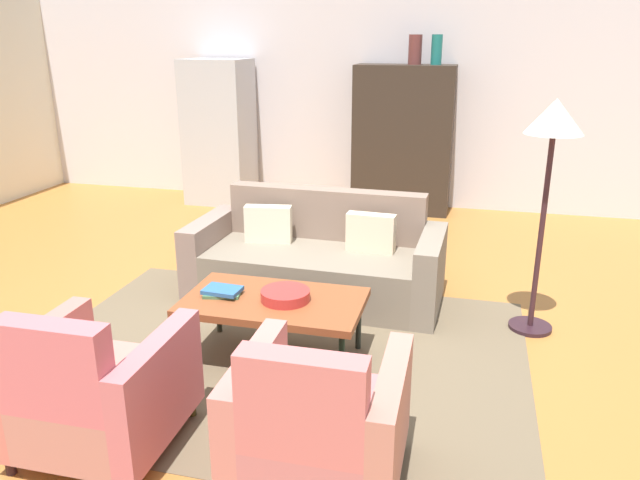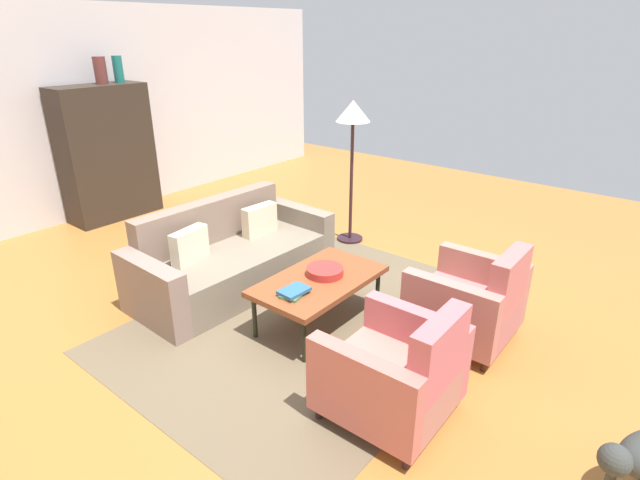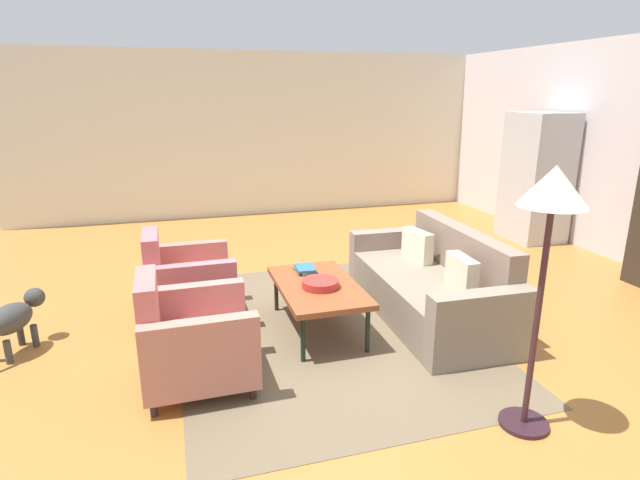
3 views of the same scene
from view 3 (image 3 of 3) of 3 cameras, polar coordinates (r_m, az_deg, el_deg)
ground_plane at (r=4.88m, az=2.50°, el=-9.49°), size 11.61×11.61×0.00m
wall_left at (r=9.13m, az=-7.46°, el=11.60°), size 0.12×8.24×2.80m
area_rug at (r=4.80m, az=0.34°, el=-9.88°), size 3.40×2.60×0.01m
couch at (r=5.10m, az=12.73°, el=-5.18°), size 2.13×0.96×0.86m
coffee_table at (r=4.62m, az=-0.25°, el=-5.41°), size 1.20×0.70×0.45m
armchair_left at (r=5.04m, az=-15.09°, el=-4.92°), size 0.81×0.81×0.88m
armchair_right at (r=3.94m, az=-14.48°, el=-11.03°), size 0.81×0.81×0.88m
fruit_bowl at (r=4.52m, az=0.05°, el=-4.93°), size 0.33×0.33×0.07m
book_stack at (r=4.91m, az=-1.68°, el=-3.29°), size 0.27×0.20×0.05m
refrigerator at (r=8.09m, az=23.14°, el=6.48°), size 0.80×0.73×1.85m
floor_lamp at (r=3.25m, az=24.53°, el=2.84°), size 0.40×0.40×1.72m
dog at (r=4.98m, az=-31.13°, el=-7.44°), size 0.65×0.43×0.48m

